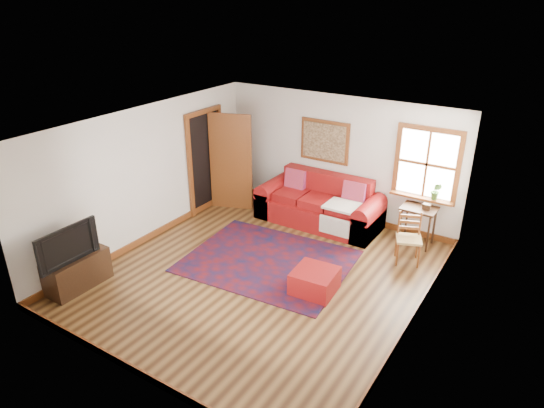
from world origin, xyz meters
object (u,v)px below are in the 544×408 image
Objects in this scene: red_ottoman at (315,281)px; side_table at (419,214)px; ladder_back_chair at (409,236)px; red_leather_sofa at (320,207)px; media_cabinet at (77,271)px.

red_ottoman is 0.87× the size of side_table.
red_ottoman is 2.55m from side_table.
ladder_back_chair reaches higher than side_table.
red_leather_sofa is 2.49m from red_ottoman.
red_leather_sofa is 3.83× the size of red_ottoman.
side_table is 0.69m from ladder_back_chair.
media_cabinet is (-4.07, -4.25, -0.34)m from side_table.
media_cabinet is (-2.15, -4.13, -0.05)m from red_leather_sofa.
ladder_back_chair is at bearing 40.92° from media_cabinet.
side_table is at bearing 3.57° from red_leather_sofa.
red_leather_sofa reaches higher than media_cabinet.
ladder_back_chair is (0.05, -0.67, -0.14)m from side_table.
side_table reaches higher than red_ottoman.
side_table is 0.75× the size of media_cabinet.
side_table reaches higher than media_cabinet.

